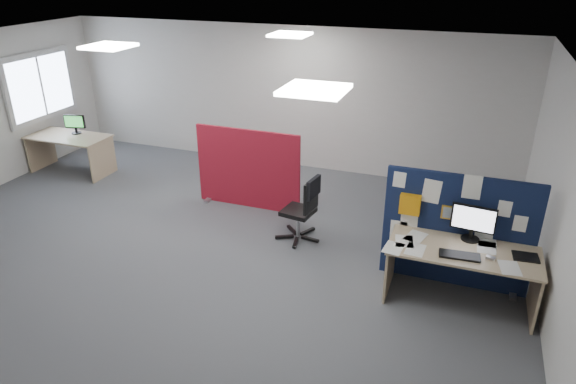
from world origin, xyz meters
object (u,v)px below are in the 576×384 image
(red_divider, at_px, (248,170))
(office_chair, at_px, (305,205))
(monitor_second, at_px, (75,123))
(main_desk, at_px, (462,261))
(second_desk, at_px, (71,144))
(navy_divider, at_px, (455,231))
(monitor_main, at_px, (473,221))

(red_divider, xyz_separation_m, office_chair, (1.23, -0.77, -0.09))
(monitor_second, bearing_deg, main_desk, -28.44)
(red_divider, relative_size, monitor_second, 4.50)
(second_desk, height_order, office_chair, office_chair)
(second_desk, height_order, monitor_second, monitor_second)
(navy_divider, distance_m, main_desk, 0.42)
(navy_divider, bearing_deg, second_desk, 168.64)
(main_desk, xyz_separation_m, office_chair, (-2.21, 0.76, 0.01))
(monitor_main, bearing_deg, red_divider, 165.69)
(monitor_main, relative_size, office_chair, 0.51)
(second_desk, distance_m, office_chair, 5.16)
(navy_divider, xyz_separation_m, office_chair, (-2.08, 0.40, -0.19))
(red_divider, relative_size, office_chair, 1.79)
(navy_divider, relative_size, monitor_second, 4.56)
(navy_divider, bearing_deg, monitor_main, -34.94)
(main_desk, relative_size, second_desk, 1.12)
(monitor_main, xyz_separation_m, second_desk, (-7.31, 1.56, -0.43))
(navy_divider, relative_size, office_chair, 1.82)
(monitor_main, bearing_deg, main_desk, -96.98)
(main_desk, distance_m, monitor_second, 7.47)
(second_desk, bearing_deg, office_chair, -11.54)
(monitor_second, relative_size, office_chair, 0.40)
(main_desk, bearing_deg, monitor_main, 76.98)
(second_desk, bearing_deg, monitor_second, 70.40)
(red_divider, distance_m, monitor_second, 3.81)
(main_desk, bearing_deg, office_chair, 161.07)
(second_desk, bearing_deg, navy_divider, -11.36)
(main_desk, xyz_separation_m, monitor_second, (-7.21, 1.93, 0.37))
(office_chair, bearing_deg, red_divider, 156.98)
(monitor_second, distance_m, office_chair, 5.15)
(second_desk, xyz_separation_m, office_chair, (5.05, -1.03, 0.02))
(office_chair, bearing_deg, monitor_second, 175.77)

